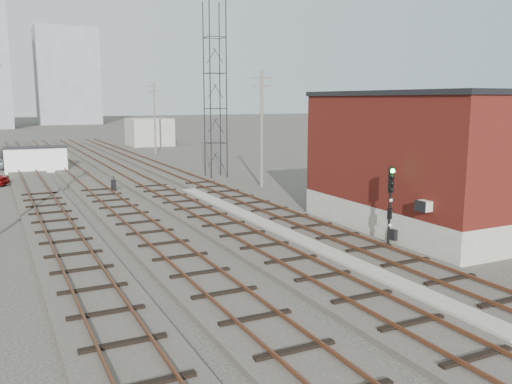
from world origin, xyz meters
TOP-DOWN VIEW (x-y plane):
  - ground at (0.00, 60.00)m, footprint 320.00×320.00m
  - track_right at (2.50, 39.00)m, footprint 3.20×90.00m
  - track_mid_right at (-1.50, 39.00)m, footprint 3.20×90.00m
  - track_mid_left at (-5.50, 39.00)m, footprint 3.20×90.00m
  - track_left at (-9.50, 39.00)m, footprint 3.20×90.00m
  - platform_curb at (0.50, 14.00)m, footprint 0.90×28.00m
  - brick_building at (7.50, 12.00)m, footprint 6.54×12.20m
  - lattice_tower at (5.50, 35.00)m, footprint 1.60×1.60m
  - utility_pole_right_a at (6.50, 28.00)m, footprint 1.80×0.24m
  - utility_pole_right_b at (6.50, 58.00)m, footprint 1.80×0.24m
  - apartment_right at (8.00, 150.00)m, footprint 16.00×12.00m
  - shed_right at (9.00, 70.00)m, footprint 6.00×6.00m
  - signal_mast at (3.70, 9.51)m, footprint 0.40×0.41m
  - switch_stand at (-4.52, 30.09)m, footprint 0.33×0.33m
  - site_trailer at (-8.56, 45.61)m, footprint 5.81×2.84m

SIDE VIEW (x-z plane):
  - ground at x=0.00m, z-range 0.00..0.00m
  - track_right at x=2.50m, z-range -0.09..0.30m
  - track_mid_right at x=-1.50m, z-range -0.09..0.30m
  - track_mid_left at x=-5.50m, z-range -0.09..0.30m
  - track_left at x=-9.50m, z-range -0.09..0.30m
  - platform_curb at x=0.50m, z-range 0.00..0.26m
  - switch_stand at x=-4.52m, z-range -0.03..1.19m
  - site_trailer at x=-8.56m, z-range 0.01..2.39m
  - shed_right at x=9.00m, z-range 0.00..4.00m
  - signal_mast at x=3.70m, z-range 0.31..4.14m
  - brick_building at x=7.50m, z-range 0.02..7.24m
  - utility_pole_right_a at x=6.50m, z-range 0.30..9.30m
  - utility_pole_right_b at x=6.50m, z-range 0.30..9.30m
  - lattice_tower at x=5.50m, z-range 0.00..15.00m
  - apartment_right at x=8.00m, z-range 0.00..26.00m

